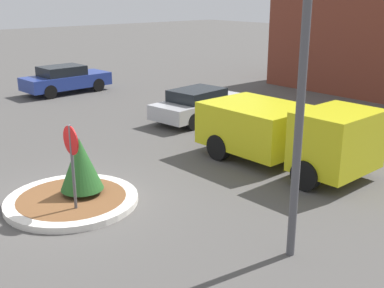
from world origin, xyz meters
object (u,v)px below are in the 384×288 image
at_px(stop_sign, 72,154).
at_px(utility_truck, 285,131).
at_px(light_pole, 303,72).
at_px(parked_sedan_blue, 65,79).
at_px(parked_sedan_silver, 200,104).

bearing_deg(stop_sign, utility_truck, 81.08).
relative_size(stop_sign, light_pole, 0.35).
bearing_deg(light_pole, utility_truck, 130.75).
relative_size(stop_sign, parked_sedan_blue, 0.48).
relative_size(parked_sedan_blue, light_pole, 0.73).
bearing_deg(stop_sign, light_pole, 28.28).
bearing_deg(stop_sign, parked_sedan_silver, 120.29).
height_order(utility_truck, parked_sedan_silver, utility_truck).
height_order(stop_sign, utility_truck, stop_sign).
height_order(stop_sign, parked_sedan_silver, stop_sign).
bearing_deg(light_pole, stop_sign, -151.72).
distance_m(stop_sign, light_pole, 5.46).
relative_size(parked_sedan_silver, light_pole, 0.73).
bearing_deg(parked_sedan_silver, light_pole, -128.96).
xyz_separation_m(stop_sign, utility_truck, (1.00, 6.35, -0.44)).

